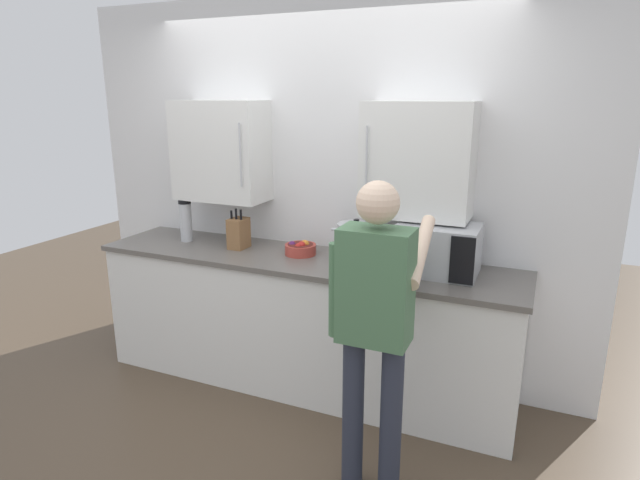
{
  "coord_description": "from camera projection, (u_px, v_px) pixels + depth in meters",
  "views": [
    {
      "loc": [
        1.46,
        -2.14,
        1.98
      ],
      "look_at": [
        0.15,
        0.87,
        1.08
      ],
      "focal_mm": 29.77,
      "sensor_mm": 36.0,
      "label": 1
    }
  ],
  "objects": [
    {
      "name": "person_figure",
      "position": [
        375.0,
        315.0,
        2.53
      ],
      "size": [
        0.44,
        0.63,
        1.61
      ],
      "color": "#282D3D",
      "rests_on": "ground_plane"
    },
    {
      "name": "fruit_bowl",
      "position": [
        301.0,
        248.0,
        3.6
      ],
      "size": [
        0.21,
        0.21,
        0.1
      ],
      "color": "#AD3D33",
      "rests_on": "counter_unit"
    },
    {
      "name": "stock_pot",
      "position": [
        356.0,
        243.0,
        3.42
      ],
      "size": [
        0.34,
        0.24,
        0.28
      ],
      "color": "#B7BABF",
      "rests_on": "counter_unit"
    },
    {
      "name": "microwave_oven",
      "position": [
        433.0,
        249.0,
        3.2
      ],
      "size": [
        0.5,
        0.69,
        0.3
      ],
      "color": "#B7BABF",
      "rests_on": "counter_unit"
    },
    {
      "name": "back_wall_tiled",
      "position": [
        321.0,
        184.0,
        3.7
      ],
      "size": [
        3.79,
        0.44,
        2.63
      ],
      "color": "white",
      "rests_on": "ground_plane"
    },
    {
      "name": "thermos_flask",
      "position": [
        186.0,
        220.0,
        3.9
      ],
      "size": [
        0.09,
        0.09,
        0.31
      ],
      "color": "#B7BABF",
      "rests_on": "counter_unit"
    },
    {
      "name": "knife_block",
      "position": [
        239.0,
        233.0,
        3.73
      ],
      "size": [
        0.11,
        0.15,
        0.29
      ],
      "color": "brown",
      "rests_on": "counter_unit"
    },
    {
      "name": "ground_plane",
      "position": [
        234.0,
        459.0,
        2.98
      ],
      "size": [
        9.83,
        9.83,
        0.0
      ],
      "primitive_type": "plane",
      "color": "#4C3D2D"
    },
    {
      "name": "counter_unit",
      "position": [
        303.0,
        322.0,
        3.66
      ],
      "size": [
        2.91,
        0.65,
        0.93
      ],
      "color": "white",
      "rests_on": "ground_plane"
    }
  ]
}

